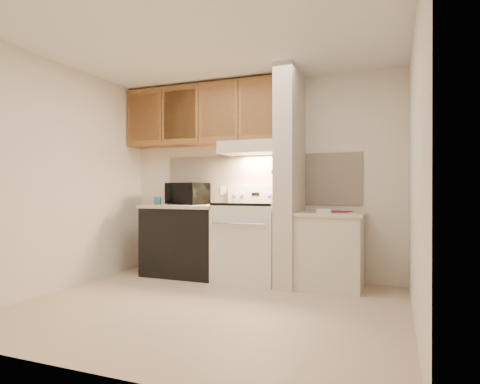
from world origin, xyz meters
The scene contains 50 objects.
floor centered at (0.00, 0.00, 0.00)m, with size 3.60×3.60×0.00m, color #C9B094.
ceiling centered at (0.00, 0.00, 2.50)m, with size 3.60×3.60×0.00m, color white.
wall_back centered at (0.00, 1.50, 1.25)m, with size 3.60×0.02×2.50m, color silver.
wall_left centered at (-1.80, 0.00, 1.25)m, with size 0.02×3.00×2.50m, color silver.
wall_right centered at (1.80, 0.00, 1.25)m, with size 0.02×3.00×2.50m, color silver.
backsplash centered at (0.00, 1.49, 1.24)m, with size 2.60×0.02×0.63m, color white.
range_body centered at (0.00, 1.16, 0.46)m, with size 0.76×0.65×0.92m, color silver.
oven_window centered at (0.00, 0.84, 0.50)m, with size 0.50×0.01×0.30m, color black.
oven_handle centered at (0.00, 0.80, 0.72)m, with size 0.02×0.02×0.65m, color silver.
cooktop centered at (0.00, 1.16, 0.94)m, with size 0.74×0.64×0.03m, color black.
range_backguard centered at (0.00, 1.44, 1.05)m, with size 0.76×0.08×0.20m, color silver.
range_display centered at (0.00, 1.40, 1.05)m, with size 0.10×0.01×0.04m, color black.
range_knob_left_outer centered at (-0.28, 1.40, 1.05)m, with size 0.05×0.05×0.02m, color silver.
range_knob_left_inner centered at (-0.18, 1.40, 1.05)m, with size 0.05×0.05×0.02m, color silver.
range_knob_right_inner centered at (0.18, 1.40, 1.05)m, with size 0.05×0.05×0.02m, color silver.
range_knob_right_outer centered at (0.28, 1.40, 1.05)m, with size 0.05×0.05×0.02m, color silver.
dishwasher_front centered at (-0.88, 1.17, 0.43)m, with size 1.00×0.63×0.87m, color black.
left_countertop centered at (-0.88, 1.17, 0.89)m, with size 1.04×0.67×0.04m, color beige.
spoon_rest centered at (-1.06, 1.36, 0.92)m, with size 0.21×0.07×0.01m, color black.
teal_jar centered at (-1.23, 1.06, 0.96)m, with size 0.09×0.09×0.10m, color #226966.
outlet centered at (-0.48, 1.48, 1.10)m, with size 0.08×0.01×0.12m, color beige.
microwave centered at (-0.93, 1.31, 1.05)m, with size 0.52×0.35×0.29m, color black.
partition_pillar centered at (0.51, 1.15, 1.25)m, with size 0.22×0.70×2.50m, color beige.
pillar_trim centered at (0.39, 1.15, 1.30)m, with size 0.01×0.70×0.04m, color #945F2E.
knife_strip centered at (0.39, 1.10, 1.32)m, with size 0.02×0.42×0.04m, color black.
knife_blade_a centered at (0.38, 0.95, 1.22)m, with size 0.01×0.04×0.16m, color silver.
knife_handle_a centered at (0.38, 0.93, 1.37)m, with size 0.02×0.02×0.10m, color black.
knife_blade_b centered at (0.38, 1.03, 1.21)m, with size 0.01×0.04×0.18m, color silver.
knife_handle_b centered at (0.38, 1.01, 1.37)m, with size 0.02×0.02×0.10m, color black.
knife_blade_c centered at (0.38, 1.09, 1.20)m, with size 0.01×0.04×0.20m, color silver.
knife_handle_c centered at (0.38, 1.10, 1.37)m, with size 0.02×0.02×0.10m, color black.
knife_blade_d centered at (0.38, 1.18, 1.22)m, with size 0.01×0.04×0.16m, color silver.
knife_handle_d centered at (0.38, 1.19, 1.37)m, with size 0.02×0.02×0.10m, color black.
knife_blade_e centered at (0.38, 1.26, 1.21)m, with size 0.01×0.04×0.18m, color silver.
knife_handle_e centered at (0.38, 1.26, 1.37)m, with size 0.02×0.02×0.10m, color black.
oven_mitt centered at (0.38, 1.32, 1.16)m, with size 0.03×0.10×0.25m, color slate.
right_cab_base centered at (0.97, 1.15, 0.40)m, with size 0.70×0.60×0.81m, color beige.
right_countertop centered at (0.97, 1.15, 0.83)m, with size 0.74×0.64×0.04m, color beige.
red_folder centered at (1.07, 1.23, 0.85)m, with size 0.21×0.29×0.01m, color maroon.
white_box centered at (0.92, 1.05, 0.87)m, with size 0.15×0.10×0.04m, color white.
range_hood centered at (0.00, 1.28, 1.62)m, with size 0.78×0.44×0.15m, color beige.
hood_lip centered at (0.00, 1.07, 1.58)m, with size 0.78×0.04×0.06m, color beige.
upper_cabinets centered at (-0.69, 1.32, 2.08)m, with size 2.18×0.33×0.77m, color #945F2E.
cab_door_a centered at (-1.51, 1.17, 2.08)m, with size 0.46×0.01×0.63m, color #945F2E.
cab_gap_a centered at (-1.23, 1.16, 2.08)m, with size 0.01×0.01×0.73m, color black.
cab_door_b centered at (-0.96, 1.17, 2.08)m, with size 0.46×0.01×0.63m, color #945F2E.
cab_gap_b centered at (-0.69, 1.16, 2.08)m, with size 0.01×0.01×0.73m, color black.
cab_door_c centered at (-0.42, 1.17, 2.08)m, with size 0.46×0.01×0.63m, color #945F2E.
cab_gap_c centered at (-0.14, 1.16, 2.08)m, with size 0.01×0.01×0.73m, color black.
cab_door_d centered at (0.13, 1.17, 2.08)m, with size 0.46×0.01×0.63m, color #945F2E.
Camera 1 is at (1.65, -3.41, 1.10)m, focal length 30.00 mm.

